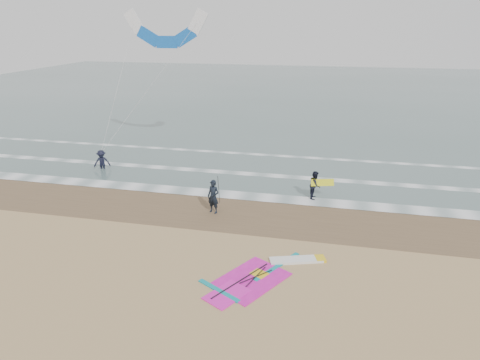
% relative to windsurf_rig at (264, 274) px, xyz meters
% --- Properties ---
extents(ground, '(120.00, 120.00, 0.00)m').
position_rel_windsurf_rig_xyz_m(ground, '(-1.09, -0.31, -0.03)').
color(ground, tan).
rests_on(ground, ground).
extents(sea_water, '(120.00, 80.00, 0.02)m').
position_rel_windsurf_rig_xyz_m(sea_water, '(-1.09, 47.69, -0.02)').
color(sea_water, '#47605E').
rests_on(sea_water, ground).
extents(wet_sand_band, '(120.00, 5.00, 0.01)m').
position_rel_windsurf_rig_xyz_m(wet_sand_band, '(-1.09, 5.69, -0.03)').
color(wet_sand_band, brown).
rests_on(wet_sand_band, ground).
extents(foam_waterline, '(120.00, 9.15, 0.02)m').
position_rel_windsurf_rig_xyz_m(foam_waterline, '(-1.09, 10.13, -0.00)').
color(foam_waterline, white).
rests_on(foam_waterline, ground).
extents(windsurf_rig, '(4.85, 4.59, 0.12)m').
position_rel_windsurf_rig_xyz_m(windsurf_rig, '(0.00, 0.00, 0.00)').
color(windsurf_rig, white).
rests_on(windsurf_rig, ground).
extents(person_standing, '(0.76, 0.61, 1.81)m').
position_rel_windsurf_rig_xyz_m(person_standing, '(-3.61, 5.33, 0.88)').
color(person_standing, black).
rests_on(person_standing, ground).
extents(person_walking, '(0.67, 0.83, 1.63)m').
position_rel_windsurf_rig_xyz_m(person_walking, '(1.50, 8.47, 0.78)').
color(person_walking, black).
rests_on(person_walking, ground).
extents(person_wading, '(1.27, 1.03, 1.71)m').
position_rel_windsurf_rig_xyz_m(person_wading, '(-12.99, 10.53, 0.82)').
color(person_wading, black).
rests_on(person_wading, ground).
extents(held_pole, '(0.17, 0.86, 1.82)m').
position_rel_windsurf_rig_xyz_m(held_pole, '(-3.31, 5.33, 1.30)').
color(held_pole, black).
rests_on(held_pole, ground).
extents(carried_kiteboard, '(1.30, 0.51, 0.39)m').
position_rel_windsurf_rig_xyz_m(carried_kiteboard, '(1.90, 8.37, 1.00)').
color(carried_kiteboard, yellow).
rests_on(carried_kiteboard, ground).
extents(surf_kite, '(6.42, 4.89, 9.30)m').
position_rel_windsurf_rig_xyz_m(surf_kite, '(-9.72, 15.33, 8.80)').
color(surf_kite, white).
rests_on(surf_kite, ground).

